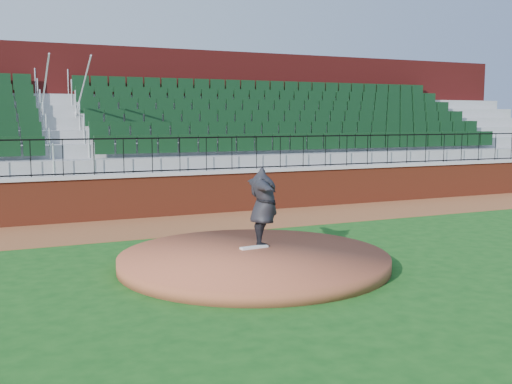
# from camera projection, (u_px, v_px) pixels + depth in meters

# --- Properties ---
(ground) EXTENTS (90.00, 90.00, 0.00)m
(ground) POSITION_uv_depth(u_px,v_px,m) (288.00, 267.00, 11.66)
(ground) COLOR #154914
(ground) RESTS_ON ground
(warning_track) EXTENTS (34.00, 3.20, 0.01)m
(warning_track) POSITION_uv_depth(u_px,v_px,m) (198.00, 223.00, 16.55)
(warning_track) COLOR brown
(warning_track) RESTS_ON ground
(field_wall) EXTENTS (34.00, 0.35, 1.20)m
(field_wall) POSITION_uv_depth(u_px,v_px,m) (180.00, 195.00, 17.92)
(field_wall) COLOR maroon
(field_wall) RESTS_ON ground
(wall_cap) EXTENTS (34.00, 0.45, 0.10)m
(wall_cap) POSITION_uv_depth(u_px,v_px,m) (180.00, 173.00, 17.85)
(wall_cap) COLOR #B7B7B7
(wall_cap) RESTS_ON field_wall
(wall_railing) EXTENTS (34.00, 0.05, 1.00)m
(wall_railing) POSITION_uv_depth(u_px,v_px,m) (180.00, 155.00, 17.78)
(wall_railing) COLOR black
(wall_railing) RESTS_ON wall_cap
(seating_stands) EXTENTS (34.00, 5.10, 4.60)m
(seating_stands) POSITION_uv_depth(u_px,v_px,m) (156.00, 136.00, 20.19)
(seating_stands) COLOR gray
(seating_stands) RESTS_ON ground
(concourse_wall) EXTENTS (34.00, 0.50, 5.50)m
(concourse_wall) POSITION_uv_depth(u_px,v_px,m) (136.00, 122.00, 22.67)
(concourse_wall) COLOR maroon
(concourse_wall) RESTS_ON ground
(pitchers_mound) EXTENTS (5.24, 5.24, 0.25)m
(pitchers_mound) POSITION_uv_depth(u_px,v_px,m) (254.00, 260.00, 11.69)
(pitchers_mound) COLOR brown
(pitchers_mound) RESTS_ON ground
(pitching_rubber) EXTENTS (0.60, 0.21, 0.04)m
(pitching_rubber) POSITION_uv_depth(u_px,v_px,m) (254.00, 247.00, 12.18)
(pitching_rubber) COLOR silver
(pitching_rubber) RESTS_ON pitchers_mound
(pitcher) EXTENTS (0.96, 2.06, 1.62)m
(pitcher) POSITION_uv_depth(u_px,v_px,m) (263.00, 207.00, 12.33)
(pitcher) COLOR black
(pitcher) RESTS_ON pitchers_mound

